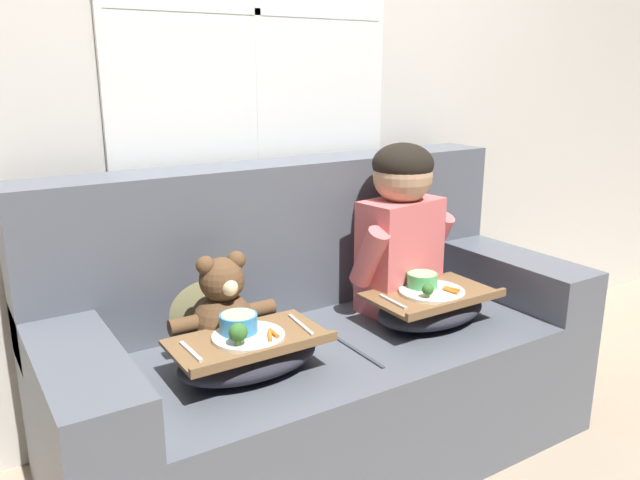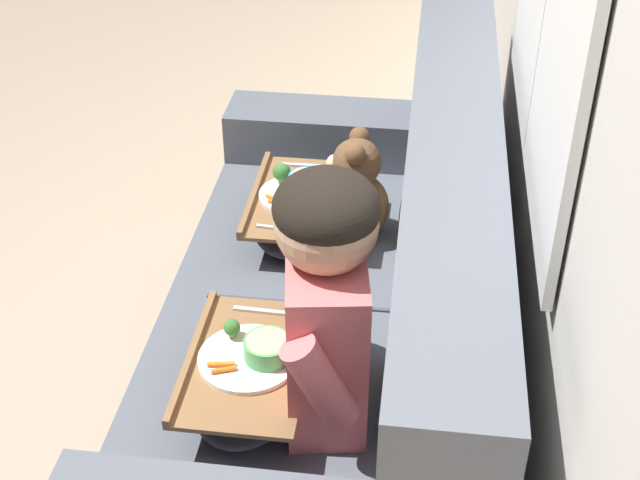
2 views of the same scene
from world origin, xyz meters
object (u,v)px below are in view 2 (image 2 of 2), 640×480
(lap_tray_teddy, at_px, (296,210))
(child_figure, at_px, (326,288))
(throw_pillow_behind_child, at_px, (409,361))
(lap_tray_child, at_px, (249,376))
(teddy_bear, at_px, (354,193))
(throw_pillow_behind_teddy, at_px, (421,193))
(couch, at_px, (346,336))

(lap_tray_teddy, bearing_deg, child_figure, 14.02)
(throw_pillow_behind_child, distance_m, lap_tray_child, 0.38)
(teddy_bear, bearing_deg, throw_pillow_behind_teddy, 89.97)
(lap_tray_teddy, bearing_deg, throw_pillow_behind_teddy, 89.78)
(throw_pillow_behind_child, height_order, child_figure, child_figure)
(throw_pillow_behind_child, relative_size, teddy_bear, 0.97)
(lap_tray_child, height_order, lap_tray_teddy, lap_tray_teddy)
(couch, distance_m, teddy_bear, 0.43)
(throw_pillow_behind_teddy, bearing_deg, lap_tray_teddy, -90.22)
(lap_tray_teddy, bearing_deg, throw_pillow_behind_child, 27.18)
(couch, bearing_deg, throw_pillow_behind_child, 26.04)
(throw_pillow_behind_teddy, relative_size, lap_tray_child, 0.80)
(couch, xyz_separation_m, teddy_bear, (-0.36, -0.02, 0.24))
(throw_pillow_behind_child, height_order, teddy_bear, same)
(throw_pillow_behind_child, relative_size, throw_pillow_behind_teddy, 0.96)
(child_figure, height_order, lap_tray_child, child_figure)
(throw_pillow_behind_teddy, xyz_separation_m, teddy_bear, (-0.00, -0.19, -0.02))
(child_figure, bearing_deg, lap_tray_teddy, -165.98)
(throw_pillow_behind_teddy, height_order, lap_tray_teddy, throw_pillow_behind_teddy)
(child_figure, distance_m, lap_tray_teddy, 0.79)
(throw_pillow_behind_child, bearing_deg, lap_tray_child, -90.10)
(couch, bearing_deg, child_figure, -2.30)
(throw_pillow_behind_teddy, height_order, lap_tray_child, throw_pillow_behind_teddy)
(throw_pillow_behind_child, height_order, lap_tray_child, throw_pillow_behind_child)
(throw_pillow_behind_child, xyz_separation_m, teddy_bear, (-0.72, -0.19, -0.02))
(throw_pillow_behind_child, xyz_separation_m, lap_tray_teddy, (-0.72, -0.37, -0.09))
(throw_pillow_behind_teddy, bearing_deg, child_figure, -14.81)
(teddy_bear, relative_size, lap_tray_child, 0.79)
(couch, xyz_separation_m, throw_pillow_behind_teddy, (-0.36, 0.18, 0.26))
(throw_pillow_behind_child, relative_size, child_figure, 0.55)
(child_figure, distance_m, teddy_bear, 0.75)
(child_figure, height_order, lap_tray_teddy, child_figure)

